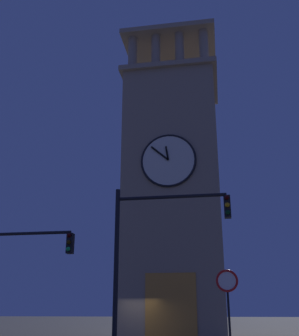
# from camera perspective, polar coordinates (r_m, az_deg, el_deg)

# --- Properties ---
(clocktower) EXTENTS (7.39, 6.88, 25.04)m
(clocktower) POSITION_cam_1_polar(r_m,az_deg,el_deg) (31.28, 3.38, -3.30)
(clocktower) COLOR gray
(clocktower) RESTS_ON ground_plane
(traffic_signal_mid) EXTENTS (3.95, 0.41, 5.79)m
(traffic_signal_mid) POSITION_cam_1_polar(r_m,az_deg,el_deg) (14.05, 0.56, -10.12)
(traffic_signal_mid) COLOR black
(traffic_signal_mid) RESTS_ON ground_plane
(no_horn_sign) EXTENTS (0.78, 0.14, 3.13)m
(no_horn_sign) POSITION_cam_1_polar(r_m,az_deg,el_deg) (15.36, 10.67, -16.02)
(no_horn_sign) COLOR black
(no_horn_sign) RESTS_ON ground_plane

